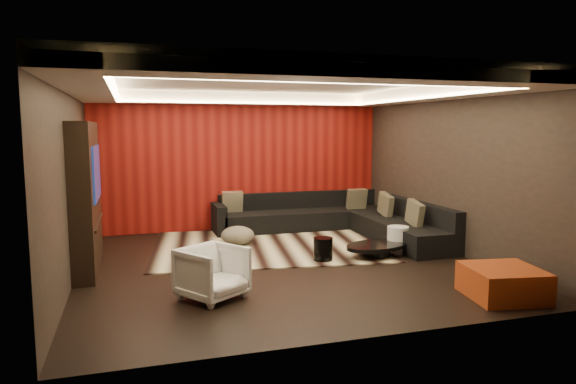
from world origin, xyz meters
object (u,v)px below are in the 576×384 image
object	(u,v)px
white_side_table	(398,240)
sectional_sofa	(338,221)
drum_stool	(323,249)
armchair	(212,273)
orange_ottoman	(503,283)
coffee_table	(377,250)

from	to	relation	value
white_side_table	sectional_sofa	xyz separation A→B (m)	(-0.37, 1.74, 0.04)
drum_stool	white_side_table	bearing A→B (deg)	6.68
white_side_table	sectional_sofa	size ratio (longest dim) A/B	0.12
white_side_table	armchair	xyz separation A→B (m)	(-3.38, -1.45, 0.10)
armchair	sectional_sofa	distance (m)	4.39
orange_ottoman	sectional_sofa	bearing A→B (deg)	96.38
white_side_table	armchair	size ratio (longest dim) A/B	0.62
orange_ottoman	sectional_sofa	distance (m)	4.25
coffee_table	armchair	xyz separation A→B (m)	(-2.91, -1.29, 0.21)
white_side_table	armchair	distance (m)	3.68
drum_stool	sectional_sofa	bearing A→B (deg)	61.23
orange_ottoman	coffee_table	bearing A→B (deg)	103.72
drum_stool	coffee_table	bearing A→B (deg)	0.00
sectional_sofa	drum_stool	bearing A→B (deg)	-118.77
sectional_sofa	white_side_table	bearing A→B (deg)	-77.90
coffee_table	white_side_table	distance (m)	0.51
sectional_sofa	orange_ottoman	bearing A→B (deg)	-83.62
armchair	coffee_table	bearing A→B (deg)	-10.42
white_side_table	armchair	bearing A→B (deg)	-156.73
drum_stool	armchair	size ratio (longest dim) A/B	0.50
drum_stool	orange_ottoman	bearing A→B (deg)	-56.66
white_side_table	drum_stool	bearing A→B (deg)	-173.32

